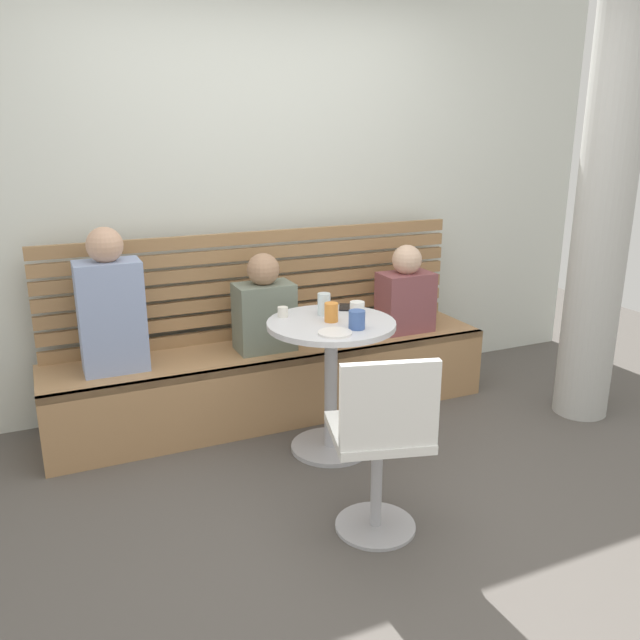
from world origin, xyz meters
name	(u,v)px	position (x,y,z in m)	size (l,w,h in m)	color
ground	(367,513)	(0.00, 0.00, 0.00)	(8.00, 8.00, 0.00)	#514C47
back_wall	(247,172)	(0.00, 1.64, 1.45)	(5.20, 0.10, 2.90)	silver
concrete_pillar	(607,185)	(1.75, 0.45, 1.40)	(0.32, 0.32, 2.80)	#B2B2AD
booth_bench	(276,380)	(0.00, 1.20, 0.22)	(2.70, 0.52, 0.44)	#A87C51
booth_backrest	(261,284)	(0.00, 1.44, 0.78)	(2.65, 0.04, 0.67)	#9A7249
cafe_table	(331,361)	(0.11, 0.64, 0.52)	(0.68, 0.68, 0.74)	#ADADB2
white_chair	(382,440)	(-0.03, -0.17, 0.46)	(0.49, 0.49, 0.85)	#ADADB2
person_adult	(111,307)	(-0.93, 1.20, 0.79)	(0.34, 0.22, 0.79)	#8C9EC6
person_child_left	(264,308)	(-0.07, 1.18, 0.69)	(0.34, 0.22, 0.58)	slate
person_child_middle	(406,294)	(0.89, 1.17, 0.69)	(0.34, 0.22, 0.56)	brown
cup_espresso_small	(283,312)	(-0.09, 0.83, 0.77)	(0.06, 0.06, 0.06)	silver
cup_glass_tall	(324,304)	(0.13, 0.77, 0.80)	(0.07, 0.07, 0.12)	silver
cup_mug_blue	(357,320)	(0.18, 0.48, 0.79)	(0.08, 0.08, 0.10)	#3D5B9E
cup_tumbler_orange	(331,312)	(0.11, 0.64, 0.79)	(0.07, 0.07, 0.10)	orange
cup_ceramic_white	(357,308)	(0.30, 0.71, 0.78)	(0.08, 0.08, 0.07)	white
plate_small	(335,333)	(0.04, 0.44, 0.75)	(0.17, 0.17, 0.01)	white
phone_on_table	(345,307)	(0.30, 0.85, 0.74)	(0.07, 0.14, 0.01)	black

